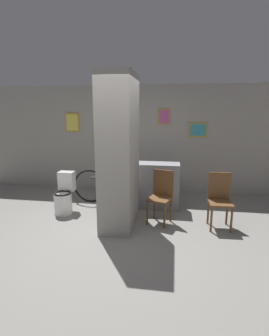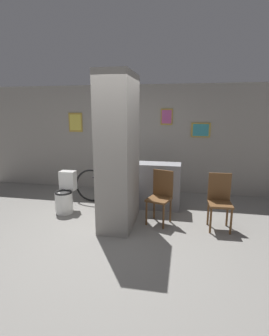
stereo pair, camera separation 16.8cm
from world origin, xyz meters
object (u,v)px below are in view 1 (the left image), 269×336
object	(u,v)px
chair_by_doorway	(220,198)
bottle_tall	(132,157)
toilet	(64,196)
bicycle	(110,186)
chair_near_pillar	(161,194)

from	to	relation	value
chair_by_doorway	bottle_tall	distance (m)	1.89
toilet	bicycle	size ratio (longest dim) A/B	0.48
toilet	chair_near_pillar	bearing A→B (deg)	-4.36
chair_near_pillar	chair_by_doorway	bearing A→B (deg)	15.56
bicycle	bottle_tall	distance (m)	0.85
chair_near_pillar	bicycle	bearing A→B (deg)	162.75
toilet	chair_near_pillar	distance (m)	1.93
chair_by_doorway	chair_near_pillar	bearing A→B (deg)	175.04
chair_near_pillar	chair_by_doorway	size ratio (longest dim) A/B	1.00
chair_by_doorway	bottle_tall	bearing A→B (deg)	152.95
toilet	bicycle	xyz separation A→B (m)	(0.77, 0.66, 0.04)
chair_by_doorway	bicycle	xyz separation A→B (m)	(-2.15, 0.85, -0.14)
toilet	bicycle	distance (m)	1.02
chair_by_doorway	bottle_tall	size ratio (longest dim) A/B	2.87
toilet	bottle_tall	size ratio (longest dim) A/B	2.41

